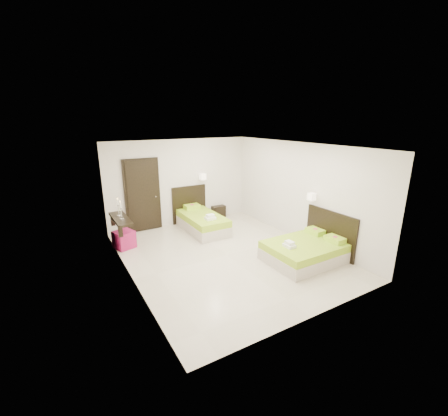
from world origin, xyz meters
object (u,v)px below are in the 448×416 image
bed_double (307,250)px  ottoman (124,239)px  bed_single (201,221)px  nightstand (217,211)px

bed_double → ottoman: size_ratio=3.86×
bed_single → ottoman: bed_single is taller
nightstand → ottoman: bearing=-165.6°
bed_single → ottoman: bearing=-175.5°
bed_double → ottoman: bearing=140.7°
bed_single → nightstand: (1.01, 0.83, -0.08)m
bed_double → nightstand: (-0.21, 3.87, -0.06)m
bed_single → bed_double: bed_single is taller
bed_single → bed_double: (1.22, -3.04, -0.02)m
bed_single → nightstand: size_ratio=4.21×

